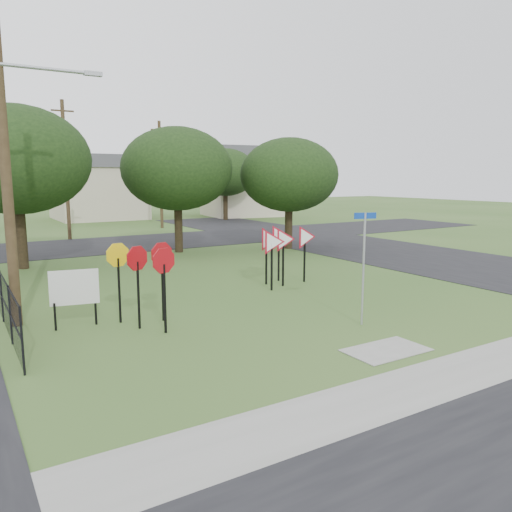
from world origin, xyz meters
The scene contains 19 objects.
ground centered at (0.00, 0.00, 0.00)m, with size 140.00×140.00×0.00m, color #31531F.
sidewalk centered at (0.00, -4.20, 0.01)m, with size 30.00×1.60×0.02m, color gray.
planting_strip centered at (0.00, -5.40, 0.01)m, with size 30.00×0.80×0.02m, color #31531F.
street_right centered at (12.00, 10.00, 0.01)m, with size 8.00×50.00×0.02m, color black.
street_far centered at (0.00, 20.00, 0.01)m, with size 60.00×8.00×0.02m, color black.
curb_pad centered at (0.00, -2.40, 0.01)m, with size 2.00×1.20×0.02m, color gray.
street_name_sign centered at (1.00, -0.50, 1.80)m, with size 0.63×0.21×3.16m.
stop_sign_cluster centered at (-4.21, 2.55, 1.73)m, with size 1.82×1.77×2.31m.
yield_sign_cluster centered at (2.05, 5.06, 1.69)m, with size 2.93×1.61×2.29m.
info_board centered at (-5.93, 3.44, 1.07)m, with size 1.28×0.29×1.62m.
utility_pole_main centered at (-7.24, 4.50, 5.21)m, with size 3.55×0.33×10.00m.
far_pole_a centered at (-2.00, 24.00, 4.60)m, with size 1.40×0.24×9.00m.
far_pole_b centered at (6.00, 28.00, 4.35)m, with size 1.40×0.24×8.50m.
house_mid centered at (4.00, 40.00, 3.15)m, with size 8.40×8.40×6.20m.
house_right centered at (18.00, 36.00, 3.65)m, with size 8.30×8.30×7.20m.
tree_near_left centered at (-6.00, 14.00, 4.86)m, with size 6.40×6.40×7.27m.
tree_near_mid centered at (2.00, 15.00, 4.54)m, with size 6.00×6.00×6.80m.
tree_near_right centered at (8.00, 13.00, 4.22)m, with size 5.60×5.60×6.33m.
tree_far_right centered at (14.00, 32.00, 4.54)m, with size 6.00×6.00×6.80m.
Camera 1 is at (-8.66, -10.53, 4.13)m, focal length 35.00 mm.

